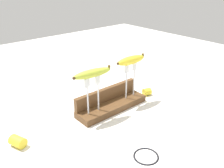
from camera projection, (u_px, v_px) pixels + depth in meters
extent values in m
plane|color=silver|center=(112.00, 109.00, 1.16)|extent=(3.00, 3.00, 0.00)
cube|color=brown|center=(112.00, 106.00, 1.15)|extent=(0.36, 0.10, 0.03)
cube|color=brown|center=(107.00, 94.00, 1.16)|extent=(0.35, 0.02, 0.06)
cylinder|color=silver|center=(88.00, 101.00, 1.03)|extent=(0.01, 0.01, 0.13)
cube|color=silver|center=(87.00, 83.00, 1.00)|extent=(0.03, 0.01, 0.04)
cylinder|color=silver|center=(98.00, 97.00, 1.07)|extent=(0.01, 0.01, 0.13)
cube|color=silver|center=(98.00, 79.00, 1.03)|extent=(0.03, 0.01, 0.04)
cylinder|color=silver|center=(126.00, 86.00, 1.17)|extent=(0.01, 0.01, 0.13)
cube|color=silver|center=(127.00, 69.00, 1.13)|extent=(0.03, 0.01, 0.04)
cylinder|color=silver|center=(134.00, 83.00, 1.20)|extent=(0.01, 0.01, 0.13)
cube|color=silver|center=(135.00, 66.00, 1.16)|extent=(0.03, 0.01, 0.04)
ellipsoid|color=#B2C138|center=(92.00, 73.00, 1.00)|extent=(0.18, 0.06, 0.04)
cylinder|color=brown|center=(109.00, 67.00, 1.04)|extent=(0.01, 0.01, 0.02)
sphere|color=#3F2D19|center=(73.00, 78.00, 0.95)|extent=(0.01, 0.01, 0.01)
ellipsoid|color=yellow|center=(131.00, 60.00, 1.13)|extent=(0.16, 0.05, 0.04)
cylinder|color=brown|center=(143.00, 55.00, 1.17)|extent=(0.01, 0.01, 0.02)
sphere|color=#3F2D19|center=(118.00, 64.00, 1.09)|extent=(0.01, 0.01, 0.01)
cylinder|color=silver|center=(210.00, 100.00, 1.23)|extent=(0.12, 0.07, 0.01)
cube|color=silver|center=(210.00, 93.00, 1.30)|extent=(0.04, 0.04, 0.01)
cylinder|color=yellow|center=(18.00, 141.00, 0.90)|extent=(0.06, 0.07, 0.04)
cylinder|color=beige|center=(13.00, 139.00, 0.92)|extent=(0.04, 0.02, 0.04)
cylinder|color=yellow|center=(147.00, 92.00, 1.28)|extent=(0.05, 0.05, 0.04)
cylinder|color=beige|center=(150.00, 91.00, 1.29)|extent=(0.01, 0.03, 0.03)
torus|color=black|center=(146.00, 156.00, 0.86)|extent=(0.09, 0.09, 0.01)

